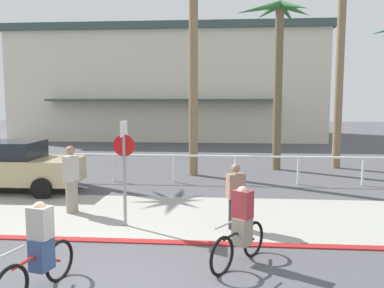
{
  "coord_description": "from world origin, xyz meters",
  "views": [
    {
      "loc": [
        1.88,
        -6.1,
        3.09
      ],
      "look_at": [
        0.89,
        6.0,
        1.72
      ],
      "focal_mm": 37.67,
      "sensor_mm": 36.0,
      "label": 1
    }
  ],
  "objects": [
    {
      "name": "pedestrian_0",
      "position": [
        -2.24,
        4.26,
        0.86
      ],
      "size": [
        0.37,
        0.44,
        1.84
      ],
      "color": "gray",
      "rests_on": "ground"
    },
    {
      "name": "sidewalk_strip",
      "position": [
        0.0,
        4.2,
        0.01
      ],
      "size": [
        44.0,
        4.0,
        0.02
      ],
      "primitive_type": "cube",
      "color": "#9E9E93",
      "rests_on": "ground"
    },
    {
      "name": "car_tan_1",
      "position": [
        -5.21,
        6.59,
        0.87
      ],
      "size": [
        4.4,
        2.02,
        1.69
      ],
      "color": "tan",
      "rests_on": "ground"
    },
    {
      "name": "cyclist_black_1",
      "position": [
        2.2,
        1.25,
        0.69
      ],
      "size": [
        1.06,
        1.54,
        1.5
      ],
      "color": "black",
      "rests_on": "ground"
    },
    {
      "name": "building_backdrop",
      "position": [
        -2.52,
        27.43,
        4.21
      ],
      "size": [
        23.62,
        12.27,
        8.39
      ],
      "color": "beige",
      "rests_on": "ground"
    },
    {
      "name": "stop_sign_bike_lane",
      "position": [
        -0.51,
        3.24,
        1.68
      ],
      "size": [
        0.52,
        0.56,
        2.56
      ],
      "color": "gray",
      "rests_on": "ground"
    },
    {
      "name": "pedestrian_1",
      "position": [
        2.14,
        3.22,
        0.72
      ],
      "size": [
        0.47,
        0.41,
        1.58
      ],
      "color": "#232326",
      "rests_on": "ground"
    },
    {
      "name": "ground_plane",
      "position": [
        0.0,
        10.0,
        0.0
      ],
      "size": [
        80.0,
        80.0,
        0.0
      ],
      "primitive_type": "plane",
      "color": "#4C4C51"
    },
    {
      "name": "palm_tree_2",
      "position": [
        4.1,
        11.58,
        5.3
      ],
      "size": [
        3.18,
        3.23,
        7.2
      ],
      "color": "brown",
      "rests_on": "ground"
    },
    {
      "name": "curb_paint",
      "position": [
        0.0,
        2.2,
        0.01
      ],
      "size": [
        44.0,
        0.24,
        0.03
      ],
      "primitive_type": "cube",
      "color": "maroon",
      "rests_on": "ground"
    },
    {
      "name": "cyclist_red_0",
      "position": [
        -1.05,
        -0.16,
        0.69
      ],
      "size": [
        0.53,
        1.77,
        1.5
      ],
      "color": "black",
      "rests_on": "ground"
    },
    {
      "name": "palm_tree_1",
      "position": [
        0.59,
        10.05,
        6.67
      ],
      "size": [
        3.35,
        3.38,
        9.01
      ],
      "color": "#846B4C",
      "rests_on": "ground"
    },
    {
      "name": "rail_fence",
      "position": [
        0.0,
        8.5,
        0.84
      ],
      "size": [
        27.28,
        0.08,
        1.04
      ],
      "color": "white",
      "rests_on": "ground"
    },
    {
      "name": "palm_tree_3",
      "position": [
        6.91,
        12.24,
        6.69
      ],
      "size": [
        3.29,
        3.44,
        8.95
      ],
      "color": "#846B4C",
      "rests_on": "ground"
    }
  ]
}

